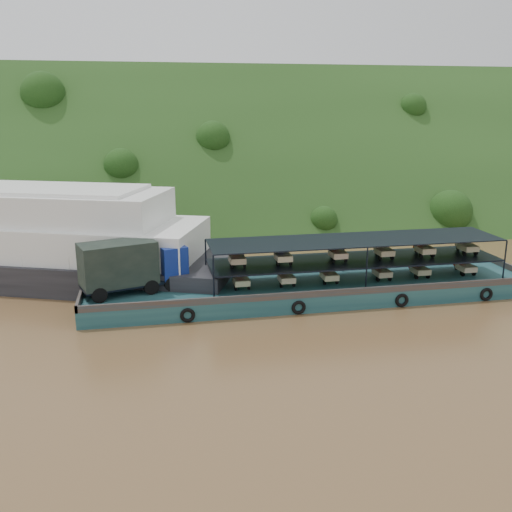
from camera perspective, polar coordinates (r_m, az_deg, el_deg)
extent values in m
plane|color=brown|center=(43.39, 3.38, -4.96)|extent=(160.00, 160.00, 0.00)
cube|color=#1C3613|center=(77.57, -3.32, 3.98)|extent=(140.00, 39.60, 39.60)
cube|color=#123841|center=(45.14, 5.54, -3.40)|extent=(35.00, 7.00, 1.20)
cube|color=#592D19|center=(48.00, 4.41, -1.18)|extent=(35.00, 0.20, 0.50)
cube|color=#592D19|center=(41.80, 6.91, -3.73)|extent=(35.00, 0.20, 0.50)
cube|color=#592D19|center=(52.49, 24.09, -1.06)|extent=(0.20, 7.00, 0.50)
cube|color=#592D19|center=(43.34, -17.09, -3.62)|extent=(0.20, 7.00, 0.50)
torus|color=black|center=(40.11, -6.85, -5.91)|extent=(1.06, 0.26, 1.06)
torus|color=black|center=(41.40, 4.29, -5.16)|extent=(1.06, 0.26, 1.06)
torus|color=black|center=(44.13, 14.38, -4.32)|extent=(1.06, 0.26, 1.06)
torus|color=black|center=(47.51, 22.04, -3.58)|extent=(1.06, 0.26, 1.06)
cylinder|color=black|center=(41.68, -15.41, -3.78)|extent=(1.18, 0.71, 1.12)
cylinder|color=black|center=(43.86, -16.14, -2.90)|extent=(1.18, 0.71, 1.12)
cylinder|color=black|center=(42.63, -10.45, -3.06)|extent=(1.18, 0.71, 1.12)
cylinder|color=black|center=(44.77, -11.41, -2.23)|extent=(1.18, 0.71, 1.12)
cylinder|color=black|center=(43.11, -8.47, -2.76)|extent=(1.18, 0.71, 1.12)
cylinder|color=black|center=(45.23, -9.52, -1.96)|extent=(1.18, 0.71, 1.12)
cube|color=black|center=(43.40, -12.07, -2.59)|extent=(7.99, 4.64, 0.22)
cube|color=navy|center=(43.91, -8.54, -0.46)|extent=(2.62, 3.13, 2.46)
cube|color=black|center=(44.11, -7.41, 0.26)|extent=(0.74, 2.15, 1.01)
cube|color=black|center=(42.66, -13.62, -0.71)|extent=(5.93, 4.18, 3.13)
cube|color=black|center=(45.59, 9.83, -0.40)|extent=(23.00, 5.00, 0.12)
cube|color=black|center=(45.19, 9.92, 1.61)|extent=(23.00, 5.00, 0.08)
cylinder|color=black|center=(40.53, -4.26, -2.18)|extent=(0.12, 0.12, 3.30)
cylinder|color=black|center=(45.30, -5.04, -0.34)|extent=(0.12, 0.12, 3.30)
cylinder|color=black|center=(43.36, 11.00, -1.27)|extent=(0.12, 0.12, 3.30)
cylinder|color=black|center=(47.85, 8.77, 0.37)|extent=(0.12, 0.12, 3.30)
cylinder|color=black|center=(48.81, 23.61, -0.44)|extent=(0.12, 0.12, 3.30)
cylinder|color=black|center=(52.84, 20.58, 0.97)|extent=(0.12, 0.12, 3.30)
cylinder|color=black|center=(44.61, -1.80, -2.40)|extent=(0.12, 0.52, 0.52)
cylinder|color=black|center=(42.84, -2.07, -3.14)|extent=(0.14, 0.52, 0.52)
cylinder|color=black|center=(43.01, -0.75, -3.06)|extent=(0.14, 0.52, 0.52)
cube|color=beige|center=(43.15, -1.49, -2.53)|extent=(1.15, 1.50, 0.44)
cube|color=#B50C0C|center=(44.18, -1.75, -1.87)|extent=(0.55, 0.80, 0.80)
cube|color=#B50C0C|center=(43.84, -1.71, -1.31)|extent=(0.50, 0.10, 0.10)
cylinder|color=black|center=(45.30, 2.61, -2.13)|extent=(0.12, 0.52, 0.52)
cylinder|color=black|center=(43.51, 2.53, -2.86)|extent=(0.14, 0.52, 0.52)
cylinder|color=black|center=(43.75, 3.81, -2.77)|extent=(0.14, 0.52, 0.52)
cube|color=beige|center=(43.85, 3.07, -2.25)|extent=(1.15, 1.50, 0.44)
cube|color=red|center=(44.87, 2.71, -1.61)|extent=(0.55, 0.80, 0.80)
cube|color=red|center=(44.54, 2.78, -1.06)|extent=(0.50, 0.10, 0.10)
cylinder|color=black|center=(46.22, 6.77, -1.87)|extent=(0.12, 0.52, 0.52)
cylinder|color=black|center=(44.43, 6.87, -2.57)|extent=(0.14, 0.52, 0.52)
cylinder|color=black|center=(44.74, 8.08, -2.49)|extent=(0.14, 0.52, 0.52)
cube|color=beige|center=(44.80, 7.35, -1.98)|extent=(1.15, 1.50, 0.44)
cube|color=red|center=(45.79, 6.90, -1.36)|extent=(0.55, 0.80, 0.80)
cube|color=red|center=(45.47, 7.00, -0.82)|extent=(0.50, 0.10, 0.10)
cylinder|color=black|center=(47.72, 11.80, -1.55)|extent=(0.12, 0.52, 0.52)
cylinder|color=black|center=(45.95, 12.09, -2.21)|extent=(0.14, 0.52, 0.52)
cylinder|color=black|center=(46.35, 13.23, -2.13)|extent=(0.14, 0.52, 0.52)
cube|color=tan|center=(46.36, 12.52, -1.64)|extent=(1.15, 1.50, 0.44)
cube|color=red|center=(47.32, 11.98, -1.04)|extent=(0.55, 0.80, 0.80)
cube|color=red|center=(47.01, 12.10, -0.52)|extent=(0.50, 0.10, 0.10)
cylinder|color=black|center=(49.07, 15.32, -1.31)|extent=(0.12, 0.52, 0.52)
cylinder|color=black|center=(47.32, 15.74, -1.94)|extent=(0.14, 0.52, 0.52)
cylinder|color=black|center=(47.77, 16.81, -1.87)|extent=(0.14, 0.52, 0.52)
cube|color=#BCB585|center=(47.74, 16.11, -1.40)|extent=(1.15, 1.50, 0.44)
cube|color=red|center=(48.68, 15.52, -0.82)|extent=(0.55, 0.80, 0.80)
cube|color=red|center=(48.38, 15.67, -0.31)|extent=(0.50, 0.10, 0.10)
cylinder|color=black|center=(50.99, 19.42, -1.03)|extent=(0.12, 0.52, 0.52)
cylinder|color=black|center=(49.26, 19.96, -1.63)|extent=(0.14, 0.52, 0.52)
cylinder|color=black|center=(49.78, 20.95, -1.55)|extent=(0.14, 0.52, 0.52)
cube|color=beige|center=(49.71, 20.28, -1.10)|extent=(1.15, 1.50, 0.44)
cube|color=#B9210C|center=(50.61, 19.64, -0.56)|extent=(0.55, 0.80, 0.80)
cube|color=#B9210C|center=(50.32, 19.80, -0.07)|extent=(0.50, 0.10, 0.10)
cylinder|color=black|center=(44.08, -2.21, -0.28)|extent=(0.12, 0.52, 0.52)
cylinder|color=black|center=(42.30, -2.49, -0.95)|extent=(0.14, 0.52, 0.52)
cylinder|color=black|center=(42.45, -1.15, -0.88)|extent=(0.14, 0.52, 0.52)
cube|color=tan|center=(42.61, -1.90, -0.35)|extent=(1.15, 1.50, 0.44)
cube|color=#B2230B|center=(43.66, -2.15, 0.27)|extent=(0.55, 0.80, 0.80)
cube|color=#B2230B|center=(43.35, -2.11, 0.85)|extent=(0.50, 0.10, 0.10)
cylinder|color=black|center=(44.75, 2.28, -0.05)|extent=(0.12, 0.52, 0.52)
cylinder|color=black|center=(42.95, 2.19, -0.69)|extent=(0.14, 0.52, 0.52)
cylinder|color=black|center=(43.19, 3.48, -0.62)|extent=(0.14, 0.52, 0.52)
cube|color=beige|center=(43.31, 2.73, -0.10)|extent=(1.15, 1.50, 0.44)
cube|color=#191E98|center=(44.34, 2.38, 0.50)|extent=(0.55, 0.80, 0.80)
cube|color=#191E98|center=(44.03, 2.45, 1.07)|extent=(0.50, 0.10, 0.10)
cylinder|color=black|center=(45.95, 7.60, 0.23)|extent=(0.12, 0.52, 0.52)
cylinder|color=black|center=(44.15, 7.73, -0.39)|extent=(0.14, 0.52, 0.52)
cylinder|color=black|center=(44.48, 8.95, -0.32)|extent=(0.14, 0.52, 0.52)
cube|color=beige|center=(44.54, 8.21, 0.18)|extent=(1.15, 1.50, 0.44)
cube|color=#B82A0C|center=(45.55, 7.74, 0.77)|extent=(0.55, 0.80, 0.80)
cube|color=#B82A0C|center=(45.24, 7.85, 1.32)|extent=(0.50, 0.10, 0.10)
cylinder|color=black|center=(47.30, 12.00, 0.46)|extent=(0.12, 0.52, 0.52)
cylinder|color=black|center=(45.51, 12.30, -0.13)|extent=(0.14, 0.52, 0.52)
cylinder|color=black|center=(45.92, 13.45, -0.07)|extent=(0.14, 0.52, 0.52)
cube|color=tan|center=(45.94, 12.73, 0.42)|extent=(1.15, 1.50, 0.44)
cube|color=beige|center=(46.91, 12.18, 0.98)|extent=(0.55, 0.80, 0.80)
cube|color=beige|center=(46.62, 12.31, 1.52)|extent=(0.50, 0.10, 0.10)
cylinder|color=black|center=(48.75, 15.74, 0.65)|extent=(0.12, 0.52, 0.52)
cylinder|color=black|center=(46.98, 16.17, 0.08)|extent=(0.14, 0.52, 0.52)
cylinder|color=black|center=(47.44, 17.25, 0.14)|extent=(0.14, 0.52, 0.52)
cube|color=#C8BA8D|center=(47.43, 16.55, 0.62)|extent=(1.15, 1.50, 0.44)
cube|color=red|center=(48.37, 15.94, 1.16)|extent=(0.55, 0.80, 0.80)
cube|color=red|center=(48.09, 16.09, 1.68)|extent=(0.50, 0.10, 0.10)
cylinder|color=black|center=(50.56, 19.57, 0.84)|extent=(0.12, 0.52, 0.52)
cylinder|color=black|center=(48.81, 20.12, 0.31)|extent=(0.14, 0.52, 0.52)
cylinder|color=black|center=(49.34, 21.12, 0.36)|extent=(0.14, 0.52, 0.52)
cube|color=tan|center=(49.28, 20.45, 0.82)|extent=(1.15, 1.50, 0.44)
cube|color=beige|center=(50.19, 19.79, 1.33)|extent=(0.55, 0.80, 0.80)
cube|color=beige|center=(49.92, 19.96, 1.84)|extent=(0.50, 0.10, 0.10)
cube|color=black|center=(54.42, -23.26, -0.72)|extent=(40.64, 23.82, 2.39)
cube|color=white|center=(53.83, -23.54, 1.93)|extent=(34.73, 20.71, 2.78)
cube|color=white|center=(53.35, -23.84, 4.74)|extent=(28.82, 17.60, 2.58)
cube|color=white|center=(53.14, -24.01, 6.26)|extent=(24.75, 15.22, 0.30)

